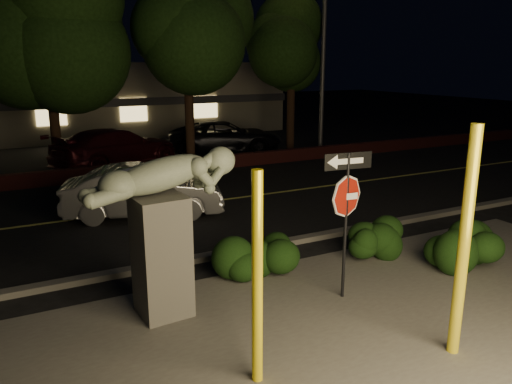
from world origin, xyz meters
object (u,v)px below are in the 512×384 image
streetlight (320,20)px  parked_car_darkred (116,148)px  sculpture (162,217)px  silver_sedan (144,192)px  yellow_pole_right (464,245)px  parked_car_dark (225,137)px  signpost (347,197)px  yellow_pole_left (257,281)px

streetlight → parked_car_darkred: (-8.75, 0.93, -4.96)m
sculpture → silver_sedan: size_ratio=0.65×
streetlight → silver_sedan: size_ratio=2.33×
silver_sedan → parked_car_darkred: bearing=10.5°
streetlight → sculpture: bearing=-132.9°
yellow_pole_right → streetlight: (7.38, 14.43, 4.10)m
silver_sedan → parked_car_dark: bearing=-19.2°
streetlight → parked_car_darkred: streetlight is taller
streetlight → yellow_pole_right: bearing=-117.2°
sculpture → parked_car_darkred: sculpture is taller
yellow_pole_right → signpost: 2.14m
sculpture → silver_sedan: bearing=74.3°
yellow_pole_right → yellow_pole_left: bearing=166.0°
signpost → parked_car_darkred: size_ratio=0.49×
yellow_pole_left → silver_sedan: yellow_pole_left is taller
sculpture → streetlight: 16.16m
yellow_pole_left → yellow_pole_right: yellow_pole_right is taller
silver_sedan → parked_car_dark: (5.87, 8.05, 0.02)m
signpost → sculpture: size_ratio=0.96×
signpost → parked_car_darkred: 13.34m
yellow_pole_left → streetlight: size_ratio=0.29×
parked_car_darkred → yellow_pole_left: bearing=150.3°
yellow_pole_left → sculpture: (-0.49, 2.27, 0.25)m
signpost → yellow_pole_right: bearing=-73.6°
yellow_pole_right → parked_car_dark: 16.87m
silver_sedan → yellow_pole_left: bearing=-167.6°
yellow_pole_left → parked_car_dark: 17.04m
yellow_pole_left → streetlight: (10.13, 13.74, 4.33)m
silver_sedan → parked_car_dark: 9.97m
yellow_pole_right → parked_car_darkred: (-1.38, 15.36, -0.86)m
yellow_pole_right → signpost: yellow_pole_right is taller
yellow_pole_left → signpost: (2.40, 1.41, 0.43)m
sculpture → parked_car_darkred: (1.87, 12.40, -0.89)m
silver_sedan → parked_car_darkred: parked_car_darkred is taller
yellow_pole_right → sculpture: (-3.25, 2.96, 0.02)m
signpost → yellow_pole_left: bearing=-142.8°
yellow_pole_right → parked_car_dark: (3.72, 16.43, -0.92)m
yellow_pole_right → parked_car_dark: yellow_pole_right is taller
silver_sedan → yellow_pole_right: bearing=-148.6°
signpost → parked_car_darkred: (-1.02, 13.26, -1.07)m
yellow_pole_right → signpost: size_ratio=1.26×
yellow_pole_left → sculpture: size_ratio=1.05×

